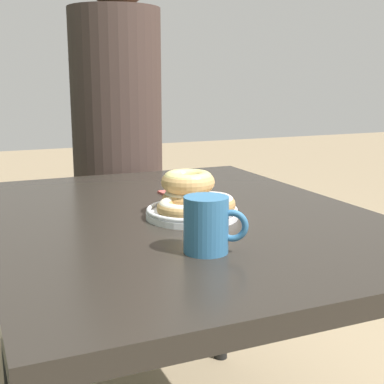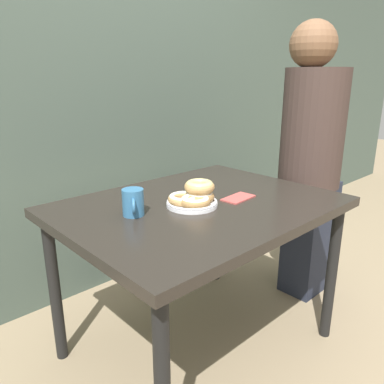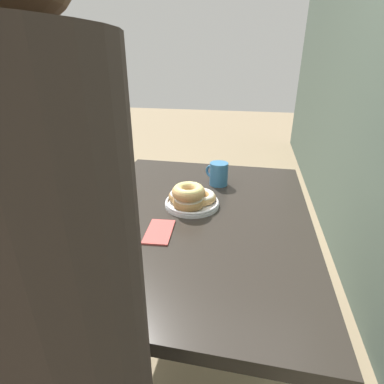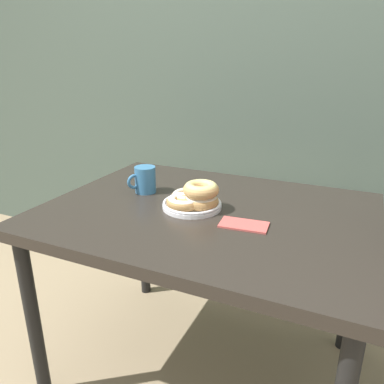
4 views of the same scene
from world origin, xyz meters
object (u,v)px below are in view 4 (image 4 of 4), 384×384
at_px(coffee_mug, 145,179).
at_px(dining_table, 207,228).
at_px(napkin, 244,225).
at_px(donut_plate, 194,198).

bearing_deg(coffee_mug, dining_table, -12.02).
distance_m(dining_table, napkin, 0.19).
distance_m(coffee_mug, napkin, 0.48).
bearing_deg(dining_table, coffee_mug, 167.98).
bearing_deg(dining_table, donut_plate, -162.06).
bearing_deg(napkin, dining_table, 153.99).
distance_m(dining_table, coffee_mug, 0.33).
distance_m(donut_plate, napkin, 0.22).
distance_m(donut_plate, coffee_mug, 0.26).
relative_size(donut_plate, napkin, 1.39).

